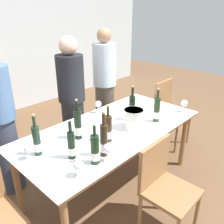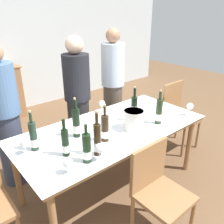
{
  "view_description": "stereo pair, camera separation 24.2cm",
  "coord_description": "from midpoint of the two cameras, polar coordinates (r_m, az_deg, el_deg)",
  "views": [
    {
      "loc": [
        -1.61,
        -1.52,
        1.92
      ],
      "look_at": [
        0.0,
        0.0,
        0.94
      ],
      "focal_mm": 38.0,
      "sensor_mm": 36.0,
      "label": 1
    },
    {
      "loc": [
        -1.44,
        -1.69,
        1.92
      ],
      "look_at": [
        0.0,
        0.0,
        0.94
      ],
      "focal_mm": 38.0,
      "sensor_mm": 36.0,
      "label": 2
    }
  ],
  "objects": [
    {
      "name": "wine_glass_0",
      "position": [
        1.82,
        -12.02,
        -12.71
      ],
      "size": [
        0.08,
        0.08,
        0.14
      ],
      "color": "white",
      "rests_on": "dining_table"
    },
    {
      "name": "wine_bottle_2",
      "position": [
        2.61,
        8.12,
        0.41
      ],
      "size": [
        0.07,
        0.07,
        0.38
      ],
      "color": "#28381E",
      "rests_on": "dining_table"
    },
    {
      "name": "chair_near_front",
      "position": [
        2.19,
        9.1,
        -16.56
      ],
      "size": [
        0.42,
        0.42,
        0.87
      ],
      "color": "#996B42",
      "rests_on": "ground_plane"
    },
    {
      "name": "wine_glass_4",
      "position": [
        2.92,
        14.76,
        1.94
      ],
      "size": [
        0.08,
        0.08,
        0.15
      ],
      "color": "white",
      "rests_on": "dining_table"
    },
    {
      "name": "ground_plane",
      "position": [
        2.93,
        -2.47,
        -17.18
      ],
      "size": [
        12.0,
        12.0,
        0.0
      ],
      "primitive_type": "plane",
      "color": "brown"
    },
    {
      "name": "wine_bottle_7",
      "position": [
        2.01,
        -13.18,
        -7.95
      ],
      "size": [
        0.06,
        0.06,
        0.34
      ],
      "color": "black",
      "rests_on": "dining_table"
    },
    {
      "name": "person_guest_left",
      "position": [
        3.04,
        -11.81,
        2.08
      ],
      "size": [
        0.33,
        0.33,
        1.64
      ],
      "color": "#262628",
      "rests_on": "ground_plane"
    },
    {
      "name": "wine_bottle_4",
      "position": [
        1.99,
        -5.49,
        -7.01
      ],
      "size": [
        0.06,
        0.06,
        0.41
      ],
      "color": "#332314",
      "rests_on": "dining_table"
    },
    {
      "name": "chair_right_end",
      "position": [
        3.58,
        11.49,
        0.65
      ],
      "size": [
        0.42,
        0.42,
        0.96
      ],
      "color": "#996B42",
      "rests_on": "ground_plane"
    },
    {
      "name": "wine_bottle_3",
      "position": [
        2.14,
        -20.77,
        -6.68
      ],
      "size": [
        0.07,
        0.07,
        0.38
      ],
      "color": "#1E3323",
      "rests_on": "dining_table"
    },
    {
      "name": "wine_bottle_6",
      "position": [
        2.21,
        -4.1,
        -4.26
      ],
      "size": [
        0.07,
        0.07,
        0.37
      ],
      "color": "#332314",
      "rests_on": "dining_table"
    },
    {
      "name": "wine_bottle_5",
      "position": [
        2.62,
        2.22,
        0.79
      ],
      "size": [
        0.07,
        0.07,
        0.4
      ],
      "color": "black",
      "rests_on": "dining_table"
    },
    {
      "name": "person_host",
      "position": [
        2.76,
        -27.49,
        -2.8
      ],
      "size": [
        0.33,
        0.33,
        1.62
      ],
      "color": "#383F56",
      "rests_on": "ground_plane"
    },
    {
      "name": "wine_glass_2",
      "position": [
        2.12,
        -22.71,
        -8.31
      ],
      "size": [
        0.07,
        0.07,
        0.14
      ],
      "color": "white",
      "rests_on": "dining_table"
    },
    {
      "name": "wine_glass_3",
      "position": [
        1.93,
        -4.71,
        -9.03
      ],
      "size": [
        0.08,
        0.08,
        0.16
      ],
      "color": "white",
      "rests_on": "dining_table"
    },
    {
      "name": "wine_bottle_1",
      "position": [
        1.92,
        -7.78,
        -9.22
      ],
      "size": [
        0.07,
        0.07,
        0.34
      ],
      "color": "black",
      "rests_on": "dining_table"
    },
    {
      "name": "person_guest_right",
      "position": [
        3.47,
        -3.76,
        5.67
      ],
      "size": [
        0.33,
        0.33,
        1.68
      ],
      "color": "#51473D",
      "rests_on": "ground_plane"
    },
    {
      "name": "ice_bucket",
      "position": [
        2.45,
        2.37,
        -1.6
      ],
      "size": [
        0.21,
        0.21,
        0.21
      ],
      "color": "white",
      "rests_on": "dining_table"
    },
    {
      "name": "wine_bottle_0",
      "position": [
        2.28,
        -11.22,
        -3.19
      ],
      "size": [
        0.07,
        0.07,
        0.4
      ],
      "color": "black",
      "rests_on": "dining_table"
    },
    {
      "name": "wine_glass_1",
      "position": [
        2.82,
        -5.8,
        1.76
      ],
      "size": [
        0.08,
        0.08,
        0.15
      ],
      "color": "white",
      "rests_on": "dining_table"
    },
    {
      "name": "dining_table",
      "position": [
        2.53,
        -2.75,
        -5.15
      ],
      "size": [
        2.03,
        0.97,
        0.76
      ],
      "color": "#996B42",
      "rests_on": "ground_plane"
    }
  ]
}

